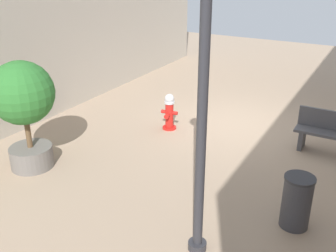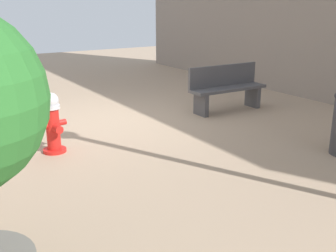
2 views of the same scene
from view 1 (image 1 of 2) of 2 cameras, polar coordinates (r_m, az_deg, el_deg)
ground_plane at (r=10.44m, az=10.35°, el=0.12°), size 23.40×23.40×0.00m
fire_hydrant at (r=9.90m, az=0.19°, el=2.11°), size 0.44×0.41×0.93m
planter_tree at (r=8.23m, az=-20.24°, el=3.17°), size 1.26×1.26×2.25m
street_lamp at (r=4.92m, az=5.18°, el=7.39°), size 0.36×0.36×4.42m
trash_bin at (r=6.71m, az=18.16°, el=-10.40°), size 0.49×0.49×0.91m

